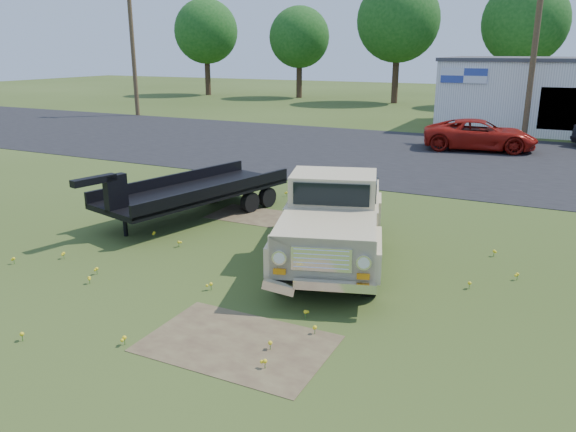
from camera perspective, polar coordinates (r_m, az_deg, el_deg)
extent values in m
plane|color=#304315|center=(12.46, -3.92, -5.21)|extent=(140.00, 140.00, 0.00)
cube|color=black|center=(26.07, 12.86, 5.99)|extent=(90.00, 14.00, 0.02)
cube|color=#4F3C2A|center=(9.44, -5.15, -12.80)|extent=(3.00, 2.00, 0.01)
cube|color=#4F3C2A|center=(16.28, -3.87, 0.07)|extent=(2.20, 1.60, 0.01)
cube|color=silver|center=(37.08, 26.86, 10.82)|extent=(14.00, 8.00, 4.00)
cube|color=black|center=(33.17, 26.73, 9.66)|extent=(3.00, 0.10, 2.20)
cube|color=silver|center=(33.40, 17.43, 13.45)|extent=(2.50, 0.08, 0.80)
cylinder|color=#453420|center=(42.41, -15.47, 15.89)|extent=(0.30, 0.30, 9.00)
cylinder|color=#453420|center=(32.04, 23.73, 15.07)|extent=(0.30, 0.30, 9.00)
cylinder|color=#392619|center=(60.43, -8.15, 13.79)|extent=(0.56, 0.56, 3.60)
sphere|color=#144714|center=(60.39, -8.34, 18.07)|extent=(6.40, 6.40, 6.40)
cylinder|color=#392619|center=(56.37, 1.14, 13.57)|extent=(0.56, 0.56, 3.24)
sphere|color=#144714|center=(56.30, 1.17, 17.71)|extent=(5.76, 5.76, 5.76)
cylinder|color=#392619|center=(51.45, 10.83, 13.40)|extent=(0.56, 0.56, 3.96)
sphere|color=#144714|center=(51.44, 11.14, 18.93)|extent=(7.04, 7.04, 7.04)
cylinder|color=#392619|center=(50.70, 22.33, 12.33)|extent=(0.56, 0.56, 3.78)
sphere|color=#144714|center=(50.67, 22.94, 17.67)|extent=(6.72, 6.72, 6.72)
imported|color=#9B160E|center=(28.24, 18.90, 7.78)|extent=(5.46, 3.20, 1.43)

